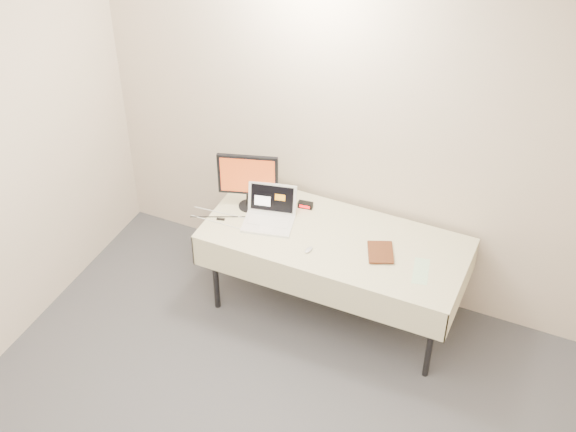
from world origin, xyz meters
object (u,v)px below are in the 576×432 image
at_px(monitor, 248,177).
at_px(laptop, 270,213).
at_px(book, 369,241).
at_px(table, 335,245).

bearing_deg(monitor, laptop, -38.18).
distance_m(laptop, book, 0.77).
height_order(laptop, book, laptop).
relative_size(laptop, monitor, 0.92).
xyz_separation_m(table, book, (0.27, -0.06, 0.18)).
height_order(table, book, book).
height_order(table, laptop, laptop).
distance_m(laptop, monitor, 0.30).
xyz_separation_m(laptop, book, (0.77, -0.06, 0.05)).
bearing_deg(laptop, table, -12.24).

